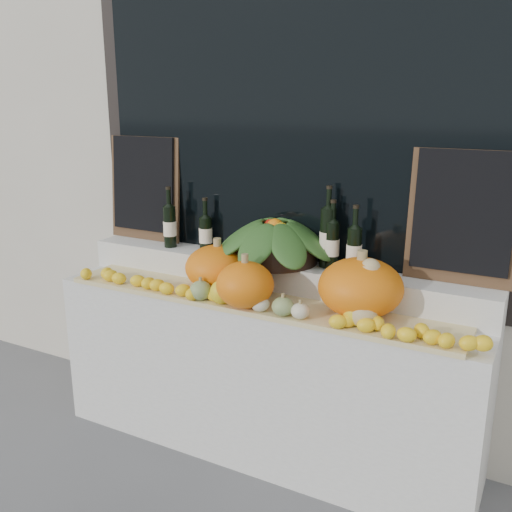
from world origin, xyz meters
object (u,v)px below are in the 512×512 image
at_px(wine_bottle_tall, 328,237).
at_px(produce_bowl, 275,240).
at_px(butternut_squash, 365,297).
at_px(pumpkin_left, 218,267).
at_px(pumpkin_right, 361,287).

bearing_deg(wine_bottle_tall, produce_bowl, -172.59).
bearing_deg(wine_bottle_tall, butternut_squash, -46.90).
bearing_deg(produce_bowl, pumpkin_left, -141.85).
distance_m(pumpkin_left, pumpkin_right, 0.78).
bearing_deg(produce_bowl, wine_bottle_tall, 7.41).
xyz_separation_m(pumpkin_left, wine_bottle_tall, (0.52, 0.23, 0.18)).
distance_m(pumpkin_right, butternut_squash, 0.10).
bearing_deg(butternut_squash, pumpkin_left, 172.73).
height_order(pumpkin_left, pumpkin_right, pumpkin_right).
relative_size(butternut_squash, wine_bottle_tall, 0.68).
bearing_deg(pumpkin_left, pumpkin_right, -1.34).
xyz_separation_m(produce_bowl, wine_bottle_tall, (0.28, 0.04, 0.04)).
distance_m(butternut_squash, wine_bottle_tall, 0.48).
relative_size(pumpkin_right, butternut_squash, 1.37).
height_order(pumpkin_left, wine_bottle_tall, wine_bottle_tall).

